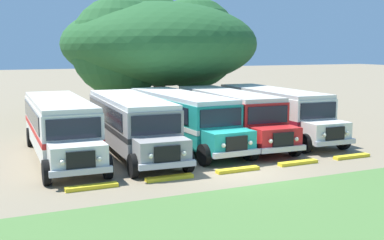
{
  "coord_description": "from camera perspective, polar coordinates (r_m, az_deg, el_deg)",
  "views": [
    {
      "loc": [
        -10.16,
        -17.73,
        5.26
      ],
      "look_at": [
        0.0,
        4.78,
        1.6
      ],
      "focal_mm": 45.3,
      "sensor_mm": 36.0,
      "label": 1
    }
  ],
  "objects": [
    {
      "name": "ground_plane",
      "position": [
        21.1,
        5.37,
        -6.04
      ],
      "size": [
        220.0,
        220.0,
        0.0
      ],
      "primitive_type": "plane",
      "color": "#84755B"
    },
    {
      "name": "foreground_grass_strip",
      "position": [
        15.91,
        17.55,
        -11.27
      ],
      "size": [
        80.0,
        9.1,
        0.01
      ],
      "primitive_type": "cube",
      "color": "#4C7538",
      "rests_on": "ground_plane"
    },
    {
      "name": "parked_bus_slot_0",
      "position": [
        24.38,
        -15.29,
        -0.55
      ],
      "size": [
        2.94,
        10.87,
        2.82
      ],
      "rotation": [
        0.0,
        0.0,
        -1.6
      ],
      "color": "silver",
      "rests_on": "ground_plane"
    },
    {
      "name": "parked_bus_slot_1",
      "position": [
        24.78,
        -7.16,
        -0.17
      ],
      "size": [
        3.13,
        10.9,
        2.82
      ],
      "rotation": [
        0.0,
        0.0,
        -1.62
      ],
      "color": "#9E9993",
      "rests_on": "ground_plane"
    },
    {
      "name": "parked_bus_slot_2",
      "position": [
        26.53,
        -1.21,
        0.46
      ],
      "size": [
        3.02,
        10.88,
        2.82
      ],
      "rotation": [
        0.0,
        0.0,
        -1.53
      ],
      "color": "teal",
      "rests_on": "ground_plane"
    },
    {
      "name": "parked_bus_slot_3",
      "position": [
        27.72,
        4.32,
        0.78
      ],
      "size": [
        3.04,
        10.89,
        2.82
      ],
      "rotation": [
        0.0,
        0.0,
        -1.61
      ],
      "color": "red",
      "rests_on": "ground_plane"
    },
    {
      "name": "parked_bus_slot_4",
      "position": [
        29.64,
        9.6,
        1.18
      ],
      "size": [
        2.98,
        10.88,
        2.82
      ],
      "rotation": [
        0.0,
        0.0,
        -1.6
      ],
      "color": "silver",
      "rests_on": "ground_plane"
    },
    {
      "name": "curb_wheelstop_0",
      "position": [
        18.84,
        -11.72,
        -7.73
      ],
      "size": [
        2.0,
        0.36,
        0.15
      ],
      "primitive_type": "cube",
      "color": "yellow",
      "rests_on": "ground_plane"
    },
    {
      "name": "curb_wheelstop_1",
      "position": [
        19.73,
        -2.66,
        -6.82
      ],
      "size": [
        2.0,
        0.36,
        0.15
      ],
      "primitive_type": "cube",
      "color": "yellow",
      "rests_on": "ground_plane"
    },
    {
      "name": "curb_wheelstop_2",
      "position": [
        21.06,
        5.41,
        -5.86
      ],
      "size": [
        2.0,
        0.36,
        0.15
      ],
      "primitive_type": "cube",
      "color": "yellow",
      "rests_on": "ground_plane"
    },
    {
      "name": "curb_wheelstop_3",
      "position": [
        22.75,
        12.37,
        -4.94
      ],
      "size": [
        2.0,
        0.36,
        0.15
      ],
      "primitive_type": "cube",
      "color": "yellow",
      "rests_on": "ground_plane"
    },
    {
      "name": "curb_wheelstop_4",
      "position": [
        24.74,
        18.28,
        -4.1
      ],
      "size": [
        2.0,
        0.36,
        0.15
      ],
      "primitive_type": "cube",
      "color": "yellow",
      "rests_on": "ground_plane"
    },
    {
      "name": "broad_shade_tree",
      "position": [
        37.96,
        -4.14,
        9.0
      ],
      "size": [
        14.62,
        15.25,
        9.98
      ],
      "color": "brown",
      "rests_on": "ground_plane"
    }
  ]
}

